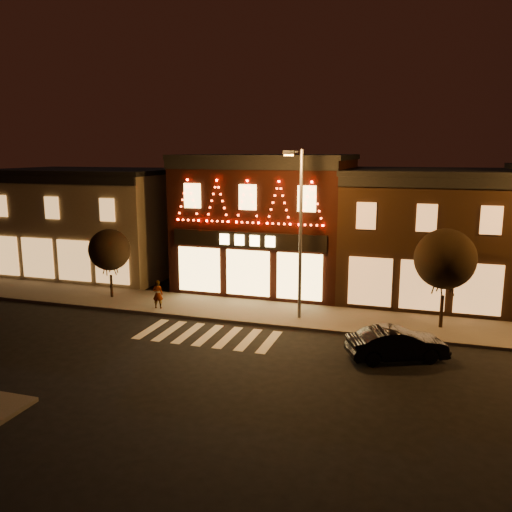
% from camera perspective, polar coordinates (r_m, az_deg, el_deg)
% --- Properties ---
extents(ground, '(120.00, 120.00, 0.00)m').
position_cam_1_polar(ground, '(21.95, -9.26, -11.74)').
color(ground, black).
rests_on(ground, ground).
extents(sidewalk_far, '(44.00, 4.00, 0.15)m').
position_cam_1_polar(sidewalk_far, '(28.26, 1.75, -6.16)').
color(sidewalk_far, '#47423D').
rests_on(sidewalk_far, ground).
extents(building_left, '(12.20, 8.28, 7.30)m').
position_cam_1_polar(building_left, '(39.28, -17.28, 3.60)').
color(building_left, '#7B6F57').
rests_on(building_left, ground).
extents(building_pulp, '(10.20, 8.34, 8.30)m').
position_cam_1_polar(building_pulp, '(33.56, 1.29, 3.76)').
color(building_pulp, black).
rests_on(building_pulp, ground).
extents(building_right_a, '(9.20, 8.28, 7.50)m').
position_cam_1_polar(building_right_a, '(32.32, 17.70, 2.23)').
color(building_right_a, '#382213').
rests_on(building_right_a, ground).
extents(streetlamp_mid, '(0.59, 1.94, 8.44)m').
position_cam_1_polar(streetlamp_mid, '(26.11, 4.63, 3.68)').
color(streetlamp_mid, '#59595E').
rests_on(streetlamp_mid, sidewalk_far).
extents(tree_left, '(2.39, 2.39, 3.99)m').
position_cam_1_polar(tree_left, '(31.58, -15.45, 0.64)').
color(tree_left, black).
rests_on(tree_left, sidewalk_far).
extents(tree_right, '(2.87, 2.87, 4.80)m').
position_cam_1_polar(tree_right, '(26.56, 19.63, -0.31)').
color(tree_right, black).
rests_on(tree_right, sidewalk_far).
extents(dark_sedan, '(4.32, 3.01, 1.35)m').
position_cam_1_polar(dark_sedan, '(22.97, 14.89, -9.12)').
color(dark_sedan, black).
rests_on(dark_sedan, ground).
extents(pedestrian, '(0.62, 0.46, 1.55)m').
position_cam_1_polar(pedestrian, '(29.18, -10.49, -4.05)').
color(pedestrian, gray).
rests_on(pedestrian, sidewalk_far).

